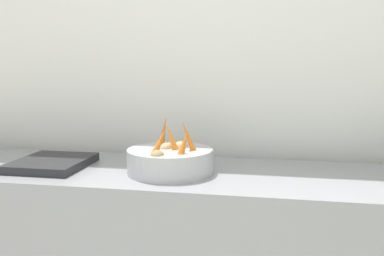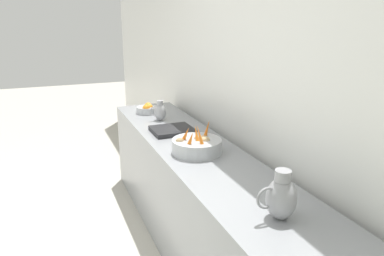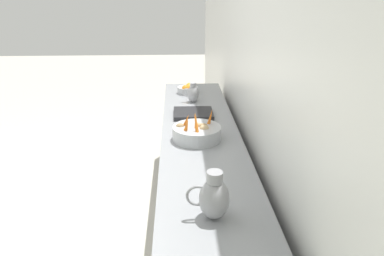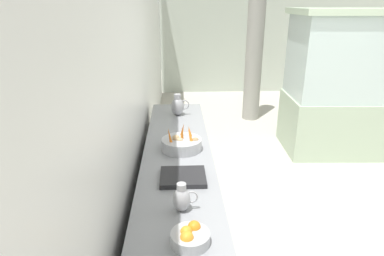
# 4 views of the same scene
# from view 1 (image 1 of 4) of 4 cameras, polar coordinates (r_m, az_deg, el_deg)

# --- Properties ---
(tile_wall_left) EXTENTS (0.10, 9.58, 3.00)m
(tile_wall_left) POSITION_cam_1_polar(r_m,az_deg,el_deg) (2.08, 10.84, 13.85)
(tile_wall_left) COLOR white
(tile_wall_left) RESTS_ON ground_plane
(vegetable_colander) EXTENTS (0.36, 0.36, 0.23)m
(vegetable_colander) POSITION_cam_1_polar(r_m,az_deg,el_deg) (1.72, -3.08, -4.45)
(vegetable_colander) COLOR #ADAFB5
(vegetable_colander) RESTS_ON prep_counter
(counter_sink_basin) EXTENTS (0.34, 0.30, 0.04)m
(counter_sink_basin) POSITION_cam_1_polar(r_m,az_deg,el_deg) (1.92, -18.96, -4.66)
(counter_sink_basin) COLOR #232326
(counter_sink_basin) RESTS_ON prep_counter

